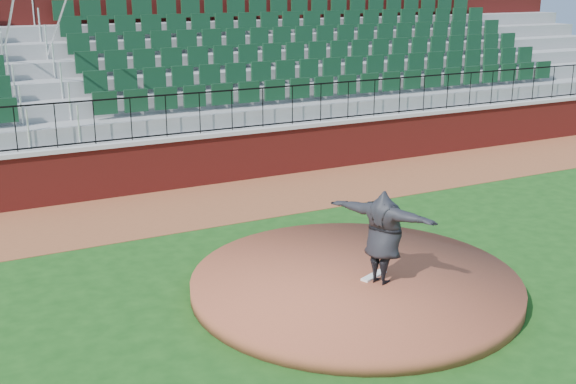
{
  "coord_description": "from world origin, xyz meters",
  "views": [
    {
      "loc": [
        -5.58,
        -9.27,
        4.9
      ],
      "look_at": [
        0.0,
        1.5,
        1.3
      ],
      "focal_mm": 44.52,
      "sensor_mm": 36.0,
      "label": 1
    }
  ],
  "objects": [
    {
      "name": "warning_track",
      "position": [
        0.0,
        5.4,
        0.01
      ],
      "size": [
        34.0,
        3.2,
        0.01
      ],
      "primitive_type": "cube",
      "color": "brown",
      "rests_on": "ground"
    },
    {
      "name": "pitcher",
      "position": [
        0.62,
        -0.57,
        1.02
      ],
      "size": [
        1.28,
        1.92,
        1.53
      ],
      "primitive_type": "imported",
      "rotation": [
        0.0,
        0.0,
        2.02
      ],
      "color": "black",
      "rests_on": "pitchers_mound"
    },
    {
      "name": "pitchers_mound",
      "position": [
        0.36,
        -0.19,
        0.12
      ],
      "size": [
        5.39,
        5.39,
        0.25
      ],
      "primitive_type": "cylinder",
      "color": "brown",
      "rests_on": "ground"
    },
    {
      "name": "seating_stands",
      "position": [
        0.0,
        9.72,
        2.3
      ],
      "size": [
        34.0,
        5.1,
        4.6
      ],
      "primitive_type": null,
      "color": "gray",
      "rests_on": "ground"
    },
    {
      "name": "pitching_rubber",
      "position": [
        0.63,
        -0.33,
        0.27
      ],
      "size": [
        0.56,
        0.33,
        0.04
      ],
      "primitive_type": "cube",
      "rotation": [
        0.0,
        0.0,
        0.37
      ],
      "color": "white",
      "rests_on": "pitchers_mound"
    },
    {
      "name": "field_wall",
      "position": [
        0.0,
        7.0,
        0.6
      ],
      "size": [
        34.0,
        0.35,
        1.2
      ],
      "primitive_type": "cube",
      "color": "maroon",
      "rests_on": "ground"
    },
    {
      "name": "ground",
      "position": [
        0.0,
        0.0,
        0.0
      ],
      "size": [
        90.0,
        90.0,
        0.0
      ],
      "primitive_type": "plane",
      "color": "#154112",
      "rests_on": "ground"
    },
    {
      "name": "wall_railing",
      "position": [
        0.0,
        7.0,
        1.8
      ],
      "size": [
        34.0,
        0.05,
        1.0
      ],
      "primitive_type": null,
      "color": "black",
      "rests_on": "wall_cap"
    },
    {
      "name": "wall_cap",
      "position": [
        0.0,
        7.0,
        1.25
      ],
      "size": [
        34.0,
        0.45,
        0.1
      ],
      "primitive_type": "cube",
      "color": "#B7B7B7",
      "rests_on": "field_wall"
    },
    {
      "name": "concourse_wall",
      "position": [
        0.0,
        12.52,
        2.75
      ],
      "size": [
        34.0,
        0.5,
        5.5
      ],
      "primitive_type": "cube",
      "color": "maroon",
      "rests_on": "ground"
    }
  ]
}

